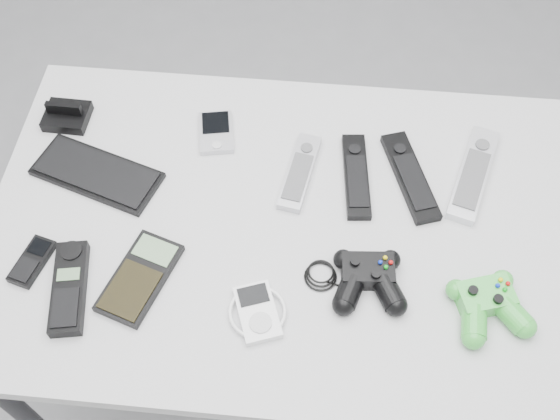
# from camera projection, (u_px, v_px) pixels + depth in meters

# --- Properties ---
(floor) EXTENTS (3.50, 3.50, 0.00)m
(floor) POSITION_uv_depth(u_px,v_px,m) (285.00, 361.00, 1.86)
(floor) COLOR slate
(floor) RESTS_ON ground
(desk) EXTENTS (1.13, 0.73, 0.76)m
(desk) POSITION_uv_depth(u_px,v_px,m) (288.00, 241.00, 1.28)
(desk) COLOR #A8A8AB
(desk) RESTS_ON floor
(pda_keyboard) EXTENTS (0.27, 0.18, 0.02)m
(pda_keyboard) POSITION_uv_depth(u_px,v_px,m) (97.00, 173.00, 1.28)
(pda_keyboard) COLOR black
(pda_keyboard) RESTS_ON desk
(dock_bracket) EXTENTS (0.09, 0.08, 0.05)m
(dock_bracket) POSITION_uv_depth(u_px,v_px,m) (65.00, 112.00, 1.34)
(dock_bracket) COLOR black
(dock_bracket) RESTS_ON desk
(pda) EXTENTS (0.09, 0.12, 0.02)m
(pda) POSITION_uv_depth(u_px,v_px,m) (216.00, 132.00, 1.33)
(pda) COLOR #AFAFB6
(pda) RESTS_ON desk
(remote_silver_a) EXTENTS (0.08, 0.19, 0.02)m
(remote_silver_a) POSITION_uv_depth(u_px,v_px,m) (300.00, 172.00, 1.27)
(remote_silver_a) COLOR #AFAFB6
(remote_silver_a) RESTS_ON desk
(remote_black_a) EXTENTS (0.06, 0.20, 0.02)m
(remote_black_a) POSITION_uv_depth(u_px,v_px,m) (356.00, 176.00, 1.27)
(remote_black_a) COLOR black
(remote_black_a) RESTS_ON desk
(remote_black_b) EXTENTS (0.12, 0.22, 0.02)m
(remote_black_b) POSITION_uv_depth(u_px,v_px,m) (410.00, 176.00, 1.27)
(remote_black_b) COLOR black
(remote_black_b) RESTS_ON desk
(remote_silver_b) EXTENTS (0.12, 0.23, 0.02)m
(remote_silver_b) POSITION_uv_depth(u_px,v_px,m) (473.00, 173.00, 1.27)
(remote_silver_b) COLOR silver
(remote_silver_b) RESTS_ON desk
(mobile_phone) EXTENTS (0.07, 0.11, 0.02)m
(mobile_phone) POSITION_uv_depth(u_px,v_px,m) (32.00, 261.00, 1.17)
(mobile_phone) COLOR black
(mobile_phone) RESTS_ON desk
(cordless_handset) EXTENTS (0.08, 0.18, 0.03)m
(cordless_handset) POSITION_uv_depth(u_px,v_px,m) (69.00, 287.00, 1.13)
(cordless_handset) COLOR black
(cordless_handset) RESTS_ON desk
(calculator) EXTENTS (0.14, 0.19, 0.02)m
(calculator) POSITION_uv_depth(u_px,v_px,m) (140.00, 277.00, 1.15)
(calculator) COLOR black
(calculator) RESTS_ON desk
(mp3_player) EXTENTS (0.13, 0.13, 0.02)m
(mp3_player) POSITION_uv_depth(u_px,v_px,m) (257.00, 312.00, 1.11)
(mp3_player) COLOR white
(mp3_player) RESTS_ON desk
(controller_black) EXTENTS (0.23, 0.15, 0.04)m
(controller_black) POSITION_uv_depth(u_px,v_px,m) (368.00, 277.00, 1.14)
(controller_black) COLOR black
(controller_black) RESTS_ON desk
(controller_green) EXTENTS (0.17, 0.17, 0.04)m
(controller_green) POSITION_uv_depth(u_px,v_px,m) (488.00, 303.00, 1.11)
(controller_green) COLOR #288C26
(controller_green) RESTS_ON desk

